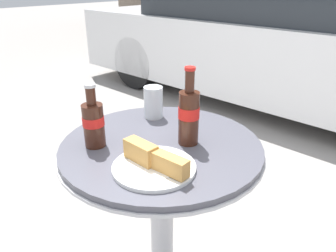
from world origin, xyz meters
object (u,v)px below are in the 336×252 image
at_px(cola_bottle_left, 93,122).
at_px(drinking_glass, 153,104).
at_px(lunch_plate_near, 154,163).
at_px(parked_car, 276,40).
at_px(cola_bottle_right, 189,115).
at_px(bistro_table, 162,194).

distance_m(cola_bottle_left, drinking_glass, 0.30).
height_order(drinking_glass, lunch_plate_near, drinking_glass).
bearing_deg(drinking_glass, parked_car, 105.84).
height_order(cola_bottle_left, parked_car, parked_car).
xyz_separation_m(cola_bottle_left, cola_bottle_right, (0.21, 0.22, 0.02)).
bearing_deg(lunch_plate_near, cola_bottle_right, 99.75).
bearing_deg(bistro_table, cola_bottle_left, -132.69).
bearing_deg(lunch_plate_near, cola_bottle_left, -174.05).
bearing_deg(cola_bottle_right, cola_bottle_left, -133.66).
bearing_deg(cola_bottle_right, lunch_plate_near, -80.25).
distance_m(bistro_table, lunch_plate_near, 0.28).
bearing_deg(cola_bottle_left, drinking_glass, 95.78).
height_order(drinking_glass, parked_car, parked_car).
relative_size(cola_bottle_left, drinking_glass, 1.70).
bearing_deg(bistro_table, lunch_plate_near, -53.61).
bearing_deg(lunch_plate_near, bistro_table, 126.39).
bearing_deg(parked_car, cola_bottle_right, -69.95).
distance_m(drinking_glass, parked_car, 2.68).
height_order(lunch_plate_near, parked_car, parked_car).
xyz_separation_m(bistro_table, cola_bottle_right, (0.06, 0.06, 0.30)).
bearing_deg(cola_bottle_left, parked_car, 104.85).
distance_m(cola_bottle_left, cola_bottle_right, 0.30).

